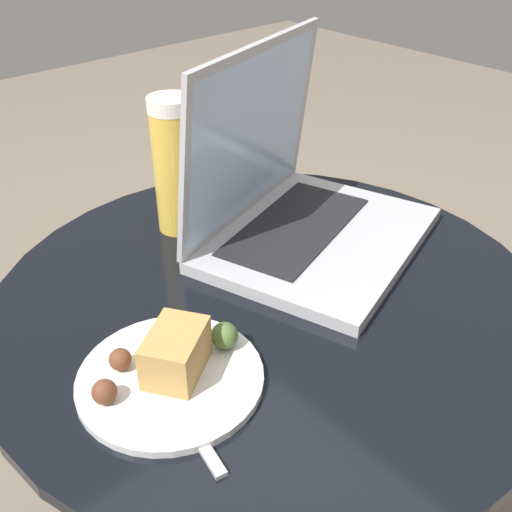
% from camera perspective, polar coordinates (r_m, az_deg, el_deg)
% --- Properties ---
extents(table, '(0.71, 0.71, 0.56)m').
position_cam_1_polar(table, '(0.86, 1.29, -10.50)').
color(table, black).
rests_on(table, ground_plane).
extents(laptop, '(0.39, 0.34, 0.27)m').
position_cam_1_polar(laptop, '(0.86, 3.83, 4.94)').
color(laptop, '#B2B2B7').
rests_on(laptop, table).
extents(beer_glass, '(0.06, 0.06, 0.20)m').
position_cam_1_polar(beer_glass, '(0.87, -7.74, 8.51)').
color(beer_glass, gold).
rests_on(beer_glass, table).
extents(snack_plate, '(0.20, 0.20, 0.06)m').
position_cam_1_polar(snack_plate, '(0.65, -8.00, -10.48)').
color(snack_plate, silver).
rests_on(snack_plate, table).
extents(fork, '(0.05, 0.18, 0.00)m').
position_cam_1_polar(fork, '(0.63, -7.66, -13.59)').
color(fork, '#B2B2B7').
rests_on(fork, table).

